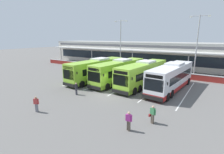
% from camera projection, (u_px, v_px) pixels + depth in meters
% --- Properties ---
extents(ground_plane, '(200.00, 200.00, 0.00)m').
position_uv_depth(ground_plane, '(110.00, 95.00, 22.18)').
color(ground_plane, '#605E5B').
extents(terminal_building, '(70.00, 13.00, 6.00)m').
position_uv_depth(terminal_building, '(167.00, 54.00, 43.57)').
color(terminal_building, beige).
rests_on(terminal_building, ground).
extents(red_barrier_wall, '(60.00, 0.40, 1.10)m').
position_uv_depth(red_barrier_wall, '(150.00, 72.00, 33.95)').
color(red_barrier_wall, maroon).
rests_on(red_barrier_wall, ground).
extents(coach_bus_leftmost, '(3.76, 12.32, 3.78)m').
position_uv_depth(coach_bus_leftmost, '(97.00, 70.00, 29.28)').
color(coach_bus_leftmost, '#8CC633').
rests_on(coach_bus_leftmost, ground).
extents(coach_bus_left_centre, '(3.76, 12.32, 3.78)m').
position_uv_depth(coach_bus_left_centre, '(119.00, 72.00, 27.96)').
color(coach_bus_left_centre, '#8CC633').
rests_on(coach_bus_left_centre, ground).
extents(coach_bus_centre, '(3.76, 12.32, 3.78)m').
position_uv_depth(coach_bus_centre, '(143.00, 74.00, 26.00)').
color(coach_bus_centre, '#8CC633').
rests_on(coach_bus_centre, ground).
extents(coach_bus_right_centre, '(3.76, 12.32, 3.78)m').
position_uv_depth(coach_bus_right_centre, '(171.00, 78.00, 23.89)').
color(coach_bus_right_centre, silver).
rests_on(coach_bus_right_centre, ground).
extents(bay_stripe_far_west, '(0.14, 13.00, 0.01)m').
position_uv_depth(bay_stripe_far_west, '(89.00, 78.00, 31.50)').
color(bay_stripe_far_west, silver).
rests_on(bay_stripe_far_west, ground).
extents(bay_stripe_west, '(0.14, 13.00, 0.01)m').
position_uv_depth(bay_stripe_west, '(108.00, 81.00, 29.30)').
color(bay_stripe_west, silver).
rests_on(bay_stripe_west, ground).
extents(bay_stripe_mid_west, '(0.14, 13.00, 0.01)m').
position_uv_depth(bay_stripe_mid_west, '(130.00, 84.00, 27.10)').
color(bay_stripe_mid_west, silver).
rests_on(bay_stripe_mid_west, ground).
extents(bay_stripe_centre, '(0.14, 13.00, 0.01)m').
position_uv_depth(bay_stripe_centre, '(156.00, 89.00, 24.90)').
color(bay_stripe_centre, silver).
rests_on(bay_stripe_centre, ground).
extents(bay_stripe_mid_east, '(0.14, 13.00, 0.01)m').
position_uv_depth(bay_stripe_mid_east, '(187.00, 93.00, 22.70)').
color(bay_stripe_mid_east, silver).
rests_on(bay_stripe_mid_east, ground).
extents(pedestrian_with_handbag, '(0.64, 0.43, 1.62)m').
position_uv_depth(pedestrian_with_handbag, '(153.00, 114.00, 14.73)').
color(pedestrian_with_handbag, '#4C4238').
rests_on(pedestrian_with_handbag, ground).
extents(pedestrian_in_dark_coat, '(0.51, 0.36, 1.62)m').
position_uv_depth(pedestrian_in_dark_coat, '(36.00, 104.00, 16.97)').
color(pedestrian_in_dark_coat, slate).
rests_on(pedestrian_in_dark_coat, ground).
extents(pedestrian_child, '(0.53, 0.30, 1.62)m').
position_uv_depth(pedestrian_child, '(76.00, 88.00, 22.06)').
color(pedestrian_child, '#33333D').
rests_on(pedestrian_child, ground).
extents(pedestrian_near_bin, '(0.54, 0.29, 1.62)m').
position_uv_depth(pedestrian_near_bin, '(129.00, 120.00, 13.54)').
color(pedestrian_near_bin, '#4C4238').
rests_on(pedestrian_near_bin, ground).
extents(lamp_post_west, '(3.24, 0.28, 11.00)m').
position_uv_depth(lamp_post_west, '(121.00, 42.00, 38.91)').
color(lamp_post_west, '#9E9EA3').
rests_on(lamp_post_west, ground).
extents(lamp_post_centre, '(3.24, 0.28, 11.00)m').
position_uv_depth(lamp_post_centre, '(197.00, 43.00, 29.93)').
color(lamp_post_centre, '#9E9EA3').
rests_on(lamp_post_centre, ground).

